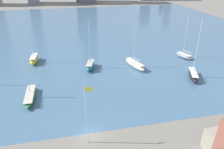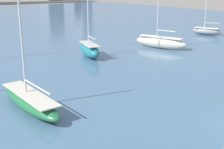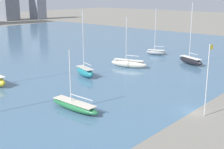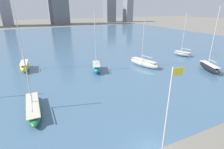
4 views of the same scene
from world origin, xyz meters
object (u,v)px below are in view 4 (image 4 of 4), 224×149
(sailboat_green, at_px, (33,108))
(sailboat_cream, at_px, (144,63))
(sailboat_yellow, at_px, (25,66))
(sailboat_teal, at_px, (96,67))
(flag_pole, at_px, (167,120))
(sailboat_gray, at_px, (182,53))
(sailboat_black, at_px, (209,67))

(sailboat_green, distance_m, sailboat_cream, 31.00)
(sailboat_yellow, bearing_deg, sailboat_teal, -23.39)
(flag_pole, bearing_deg, sailboat_green, 124.23)
(flag_pole, height_order, sailboat_green, flag_pole)
(sailboat_gray, bearing_deg, sailboat_yellow, 150.50)
(flag_pole, xyz_separation_m, sailboat_black, (30.75, 18.17, -4.93))
(sailboat_teal, distance_m, sailboat_cream, 13.35)
(flag_pole, height_order, sailboat_teal, sailboat_teal)
(sailboat_black, bearing_deg, sailboat_yellow, 176.16)
(flag_pole, bearing_deg, sailboat_black, 30.57)
(flag_pole, relative_size, sailboat_black, 0.70)
(sailboat_gray, bearing_deg, sailboat_teal, 161.77)
(sailboat_gray, bearing_deg, sailboat_cream, 170.40)
(sailboat_black, height_order, sailboat_cream, sailboat_black)
(sailboat_teal, bearing_deg, sailboat_cream, 8.91)
(sailboat_green, distance_m, sailboat_yellow, 22.18)
(sailboat_black, distance_m, sailboat_yellow, 48.02)
(sailboat_black, bearing_deg, flag_pole, -127.70)
(flag_pole, distance_m, sailboat_green, 20.91)
(sailboat_black, xyz_separation_m, sailboat_cream, (-13.36, 10.09, -0.00))
(flag_pole, distance_m, sailboat_cream, 33.55)
(sailboat_cream, bearing_deg, sailboat_gray, -4.61)
(flag_pole, bearing_deg, sailboat_cream, 58.38)
(sailboat_teal, relative_size, sailboat_gray, 1.07)
(flag_pole, distance_m, sailboat_teal, 30.99)
(flag_pole, relative_size, sailboat_cream, 0.89)
(sailboat_green, distance_m, sailboat_gray, 49.64)
(sailboat_black, distance_m, sailboat_cream, 16.74)
(sailboat_black, distance_m, sailboat_teal, 29.19)
(sailboat_gray, bearing_deg, sailboat_green, 176.52)
(sailboat_green, distance_m, sailboat_teal, 20.68)
(sailboat_teal, bearing_deg, sailboat_green, -121.19)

